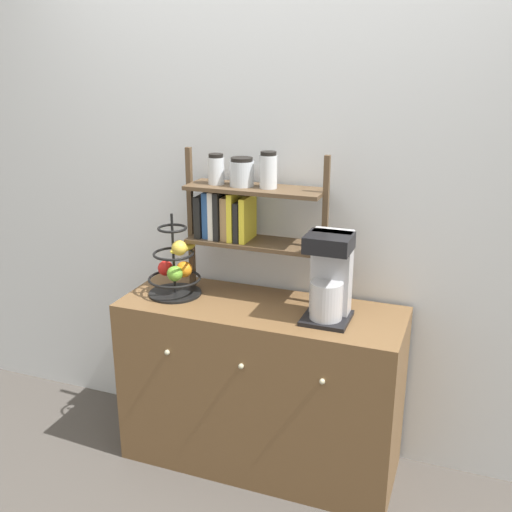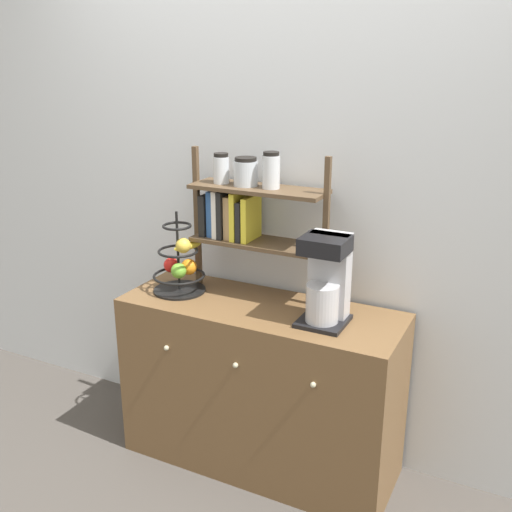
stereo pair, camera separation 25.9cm
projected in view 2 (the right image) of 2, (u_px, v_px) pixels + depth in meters
The scene contains 6 objects.
ground_plane at pixel (238, 488), 2.72m from camera, with size 12.00×12.00×0.00m, color #47423D.
wall_back at pixel (287, 185), 2.73m from camera, with size 7.00×0.05×2.60m, color silver.
sideboard at pixel (260, 386), 2.78m from camera, with size 1.27×0.48×0.81m.
coffee_maker at pixel (326, 280), 2.45m from camera, with size 0.19×0.21×0.38m.
fruit_stand at pixel (180, 265), 2.79m from camera, with size 0.25×0.25×0.39m.
shelf_hutch at pixel (243, 207), 2.69m from camera, with size 0.67×0.20×0.67m.
Camera 2 is at (1.08, -1.97, 1.86)m, focal length 42.00 mm.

